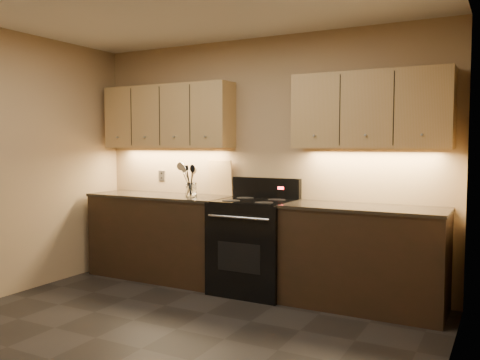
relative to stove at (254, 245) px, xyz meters
name	(u,v)px	position (x,y,z in m)	size (l,w,h in m)	color
floor	(141,349)	(-0.08, -1.68, -0.48)	(4.00, 4.00, 0.00)	black
wall_back	(261,162)	(-0.08, 0.32, 0.82)	(4.00, 0.04, 2.60)	#9F805D
wall_right	(438,180)	(1.92, -1.68, 0.82)	(0.04, 4.00, 2.60)	#9F805D
counter_left	(161,236)	(-1.18, 0.02, -0.01)	(1.62, 0.62, 0.93)	black
counter_right	(364,257)	(1.10, 0.02, -0.01)	(1.46, 0.62, 0.93)	black
stove	(254,245)	(0.00, 0.00, 0.00)	(0.76, 0.68, 1.14)	black
upper_cab_left	(168,117)	(-1.18, 0.17, 1.32)	(1.60, 0.30, 0.70)	tan
upper_cab_right	(370,110)	(1.10, 0.17, 1.32)	(1.44, 0.30, 0.70)	tan
outlet_plate	(162,176)	(-1.38, 0.31, 0.64)	(0.09, 0.01, 0.12)	#B2B5BA
utensil_crock	(191,190)	(-0.77, 0.01, 0.52)	(0.12, 0.12, 0.15)	white
cutting_board	(221,178)	(-0.56, 0.29, 0.64)	(0.30, 0.02, 0.39)	tan
wooden_spoon	(188,181)	(-0.80, 0.00, 0.62)	(0.06, 0.06, 0.30)	tan
black_spoon	(190,179)	(-0.78, 0.02, 0.63)	(0.06, 0.06, 0.33)	black
black_turner	(191,180)	(-0.75, 0.00, 0.63)	(0.08, 0.08, 0.33)	black
steel_spatula	(194,180)	(-0.73, 0.02, 0.63)	(0.08, 0.08, 0.33)	silver
steel_skimmer	(193,178)	(-0.74, 0.01, 0.65)	(0.09, 0.09, 0.36)	silver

